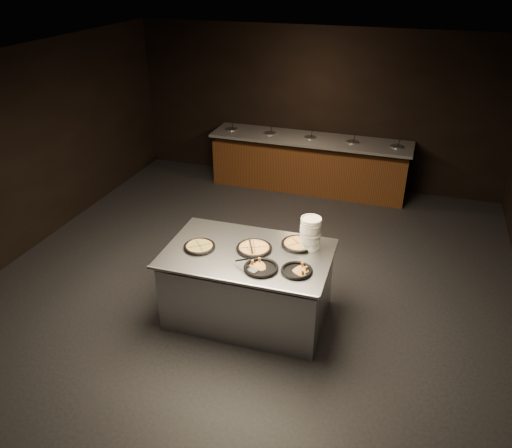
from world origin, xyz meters
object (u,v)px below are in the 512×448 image
(pan_veggie_whole, at_px, (199,246))
(plate_stack, at_px, (310,233))
(serving_counter, at_px, (248,286))
(pan_cheese_whole, at_px, (254,248))

(pan_veggie_whole, bearing_deg, plate_stack, 18.80)
(serving_counter, distance_m, pan_cheese_whole, 0.51)
(plate_stack, relative_size, pan_veggie_whole, 1.03)
(plate_stack, bearing_deg, pan_cheese_whole, -157.80)
(plate_stack, distance_m, pan_veggie_whole, 1.31)
(serving_counter, height_order, pan_cheese_whole, pan_cheese_whole)
(plate_stack, height_order, pan_veggie_whole, plate_stack)
(plate_stack, height_order, pan_cheese_whole, plate_stack)
(plate_stack, relative_size, pan_cheese_whole, 0.92)
(plate_stack, xyz_separation_m, pan_cheese_whole, (-0.61, -0.25, -0.17))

